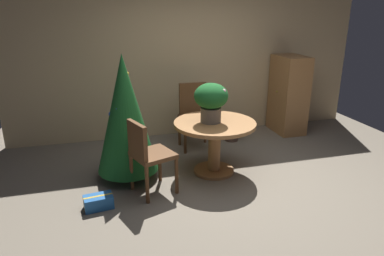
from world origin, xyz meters
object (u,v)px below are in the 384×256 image
Objects in this scene: wooden_cabinet at (288,95)px; gift_box_blue at (99,202)px; round_dining_table at (215,135)px; potted_plant at (232,125)px; wooden_chair_left at (147,153)px; flower_vase at (211,99)px; wooden_chair_far at (194,112)px; holiday_tree at (125,114)px.

gift_box_blue is at bearing -151.73° from wooden_cabinet.
round_dining_table is at bearing -144.97° from wooden_cabinet.
potted_plant is at bearing -170.12° from wooden_cabinet.
wooden_chair_left is at bearing -149.67° from wooden_cabinet.
round_dining_table is 0.49m from flower_vase.
wooden_chair_left is 2.72× the size of gift_box_blue.
wooden_cabinet is at bearing 8.49° from wooden_chair_far.
wooden_chair_left is 0.68× the size of wooden_cabinet.
flower_vase is at bearing -146.08° from wooden_cabinet.
flower_vase is 1.52× the size of gift_box_blue.
holiday_tree is (-1.07, 0.12, -0.15)m from flower_vase.
wooden_chair_far reaches higher than potted_plant.
potted_plant is (-1.11, -0.19, -0.40)m from wooden_cabinet.
wooden_chair_left is 0.76m from gift_box_blue.
round_dining_table is 3.20× the size of gift_box_blue.
wooden_chair_far is at bearing -171.51° from wooden_cabinet.
round_dining_table is at bearing -17.09° from flower_vase.
round_dining_table is at bearing -90.00° from wooden_chair_far.
potted_plant is at bearing 57.71° from round_dining_table.
round_dining_table is 1.27m from potted_plant.
flower_vase is 1.08× the size of potted_plant.
potted_plant is at bearing 35.85° from gift_box_blue.
flower_vase is 1.82m from gift_box_blue.
wooden_chair_far is at bearing 36.93° from holiday_tree.
wooden_cabinet is (2.90, 1.11, -0.19)m from holiday_tree.
holiday_tree is (-0.19, 0.48, 0.34)m from wooden_chair_left.
wooden_chair_far reaches higher than wooden_chair_left.
wooden_chair_left is 3.14m from wooden_cabinet.
wooden_chair_far is at bearing 86.93° from flower_vase.
wooden_chair_left is at bearing -158.03° from flower_vase.
potted_plant is at bearing 6.14° from wooden_chair_far.
potted_plant is (2.18, 1.58, 0.19)m from gift_box_blue.
wooden_cabinet is at bearing 20.92° from holiday_tree.
wooden_chair_far is (0.00, 0.98, 0.05)m from round_dining_table.
round_dining_table is 2.10× the size of flower_vase.
flower_vase is 1.46m from potted_plant.
wooden_chair_far is at bearing 44.76° from gift_box_blue.
wooden_chair_far is 2.15× the size of potted_plant.
holiday_tree is 3.11m from wooden_cabinet.
holiday_tree reaches higher than flower_vase.
potted_plant is at bearing 55.33° from flower_vase.
round_dining_table is 0.66× the size of holiday_tree.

